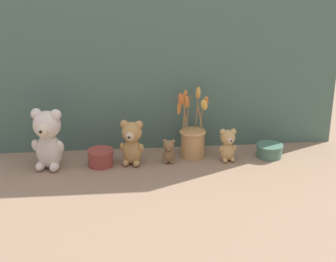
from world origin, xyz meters
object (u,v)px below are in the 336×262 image
(teddy_bear_small, at_px, (228,144))
(decorative_tin_short, at_px, (101,157))
(flower_vase, at_px, (193,137))
(decorative_tin_tall, at_px, (269,150))
(teddy_bear_tiny, at_px, (169,150))
(teddy_bear_large, at_px, (48,138))
(teddy_bear_medium, at_px, (132,142))

(teddy_bear_small, distance_m, decorative_tin_short, 0.50)
(flower_vase, height_order, decorative_tin_tall, flower_vase)
(teddy_bear_tiny, height_order, flower_vase, flower_vase)
(teddy_bear_large, relative_size, flower_vase, 0.83)
(teddy_bear_large, xyz_separation_m, decorative_tin_tall, (0.88, 0.02, -0.10))
(teddy_bear_large, height_order, teddy_bear_tiny, teddy_bear_large)
(flower_vase, bearing_deg, teddy_bear_medium, -167.65)
(teddy_bear_medium, relative_size, flower_vase, 0.63)
(teddy_bear_small, height_order, decorative_tin_tall, teddy_bear_small)
(teddy_bear_large, xyz_separation_m, teddy_bear_tiny, (0.47, 0.01, -0.07))
(teddy_bear_tiny, distance_m, flower_vase, 0.12)
(teddy_bear_medium, distance_m, teddy_bear_small, 0.38)
(teddy_bear_large, height_order, decorative_tin_short, teddy_bear_large)
(flower_vase, xyz_separation_m, decorative_tin_tall, (0.31, -0.04, -0.05))
(teddy_bear_large, distance_m, teddy_bear_small, 0.70)
(teddy_bear_medium, height_order, decorative_tin_short, teddy_bear_medium)
(teddy_bear_large, relative_size, decorative_tin_short, 2.34)
(teddy_bear_large, bearing_deg, decorative_tin_tall, 1.63)
(teddy_bear_large, bearing_deg, teddy_bear_small, 0.24)
(teddy_bear_small, relative_size, decorative_tin_short, 1.32)
(teddy_bear_large, distance_m, decorative_tin_tall, 0.89)
(teddy_bear_large, relative_size, teddy_bear_tiny, 2.43)
(teddy_bear_large, xyz_separation_m, decorative_tin_short, (0.20, 0.01, -0.09))
(teddy_bear_large, relative_size, decorative_tin_tall, 2.21)
(teddy_bear_small, distance_m, teddy_bear_tiny, 0.24)
(teddy_bear_medium, relative_size, teddy_bear_tiny, 1.84)
(teddy_bear_small, distance_m, decorative_tin_tall, 0.19)
(teddy_bear_medium, height_order, teddy_bear_tiny, teddy_bear_medium)
(teddy_bear_large, xyz_separation_m, flower_vase, (0.57, 0.06, -0.04))
(decorative_tin_short, bearing_deg, flower_vase, 8.30)
(teddy_bear_large, bearing_deg, decorative_tin_short, 1.92)
(teddy_bear_small, xyz_separation_m, flower_vase, (-0.13, 0.06, 0.01))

